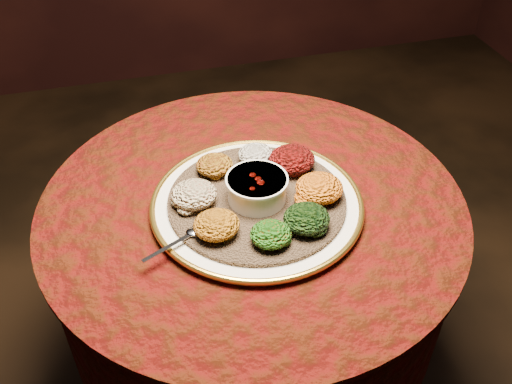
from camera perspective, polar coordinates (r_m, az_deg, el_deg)
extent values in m
plane|color=black|center=(1.85, -0.28, -18.18)|extent=(4.00, 4.00, 0.00)
cylinder|color=black|center=(1.83, -0.28, -17.85)|extent=(0.44, 0.44, 0.04)
cylinder|color=black|center=(1.57, -0.32, -11.66)|extent=(0.12, 0.12, 0.68)
cylinder|color=black|center=(1.31, -0.38, -1.86)|extent=(0.80, 0.80, 0.04)
cylinder|color=#3F0805|center=(1.41, -0.35, -6.24)|extent=(0.93, 0.93, 0.34)
cylinder|color=#3F0805|center=(1.29, -0.38, -0.96)|extent=(0.96, 0.96, 0.01)
cylinder|color=white|center=(1.26, 0.09, -1.31)|extent=(0.46, 0.46, 0.02)
torus|color=gold|center=(1.25, 0.09, -1.07)|extent=(0.47, 0.47, 0.01)
cylinder|color=brown|center=(1.25, 0.09, -0.83)|extent=(0.44, 0.44, 0.01)
cylinder|color=white|center=(1.23, 0.09, 0.34)|extent=(0.13, 0.13, 0.06)
cylinder|color=white|center=(1.21, 0.09, 1.25)|extent=(0.13, 0.13, 0.01)
cylinder|color=#500704|center=(1.21, 0.09, 0.95)|extent=(0.11, 0.11, 0.01)
ellipsoid|color=silver|center=(1.17, -6.05, -3.92)|extent=(0.04, 0.03, 0.01)
cube|color=silver|center=(1.14, -8.89, -5.53)|extent=(0.11, 0.06, 0.00)
ellipsoid|color=beige|center=(1.34, -0.03, 3.78)|extent=(0.08, 0.08, 0.04)
ellipsoid|color=black|center=(1.31, 3.61, 3.28)|extent=(0.11, 0.10, 0.05)
ellipsoid|color=#A6660D|center=(1.24, 6.34, 0.39)|extent=(0.10, 0.10, 0.05)
ellipsoid|color=black|center=(1.17, 5.08, -2.66)|extent=(0.10, 0.09, 0.05)
ellipsoid|color=#A2250A|center=(1.13, 1.48, -4.26)|extent=(0.08, 0.08, 0.04)
ellipsoid|color=#A8600E|center=(1.15, -3.97, -3.30)|extent=(0.10, 0.09, 0.05)
ellipsoid|color=maroon|center=(1.22, -6.21, -0.24)|extent=(0.10, 0.09, 0.05)
ellipsoid|color=#996612|center=(1.31, -4.18, 2.72)|extent=(0.08, 0.08, 0.04)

